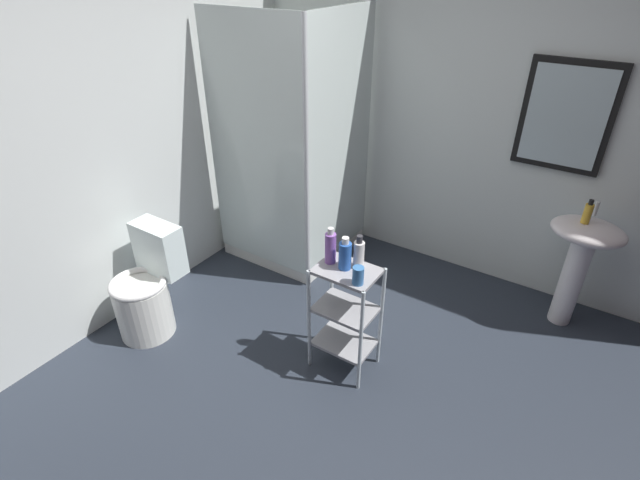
% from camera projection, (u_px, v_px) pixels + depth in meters
% --- Properties ---
extents(ground_plane, '(4.20, 4.20, 0.02)m').
position_uv_depth(ground_plane, '(343.00, 406.00, 2.81)').
color(ground_plane, '#282E39').
extents(wall_back, '(4.20, 0.14, 2.50)m').
position_uv_depth(wall_back, '(478.00, 118.00, 3.47)').
color(wall_back, silver).
rests_on(wall_back, ground_plane).
extents(wall_left, '(0.10, 4.20, 2.50)m').
position_uv_depth(wall_left, '(99.00, 144.00, 3.02)').
color(wall_left, silver).
rests_on(wall_left, ground_plane).
extents(shower_stall, '(0.92, 0.92, 2.00)m').
position_uv_depth(shower_stall, '(297.00, 206.00, 3.99)').
color(shower_stall, white).
rests_on(shower_stall, ground_plane).
extents(pedestal_sink, '(0.46, 0.37, 0.81)m').
position_uv_depth(pedestal_sink, '(581.00, 253.00, 3.16)').
color(pedestal_sink, white).
rests_on(pedestal_sink, ground_plane).
extents(sink_faucet, '(0.03, 0.03, 0.10)m').
position_uv_depth(sink_faucet, '(596.00, 208.00, 3.10)').
color(sink_faucet, silver).
rests_on(sink_faucet, pedestal_sink).
extents(toilet, '(0.37, 0.49, 0.76)m').
position_uv_depth(toilet, '(147.00, 291.00, 3.23)').
color(toilet, white).
rests_on(toilet, ground_plane).
extents(storage_cart, '(0.38, 0.28, 0.74)m').
position_uv_depth(storage_cart, '(345.00, 311.00, 2.87)').
color(storage_cart, silver).
rests_on(storage_cart, ground_plane).
extents(hand_soap_bottle, '(0.05, 0.05, 0.16)m').
position_uv_depth(hand_soap_bottle, '(588.00, 213.00, 3.00)').
color(hand_soap_bottle, gold).
rests_on(hand_soap_bottle, pedestal_sink).
extents(conditioner_bottle_purple, '(0.06, 0.06, 0.23)m').
position_uv_depth(conditioner_bottle_purple, '(330.00, 247.00, 2.72)').
color(conditioner_bottle_purple, '#8754AE').
rests_on(conditioner_bottle_purple, storage_cart).
extents(lotion_bottle_white, '(0.06, 0.06, 0.21)m').
position_uv_depth(lotion_bottle_white, '(359.00, 254.00, 2.69)').
color(lotion_bottle_white, white).
rests_on(lotion_bottle_white, storage_cart).
extents(shampoo_bottle_blue, '(0.07, 0.07, 0.20)m').
position_uv_depth(shampoo_bottle_blue, '(345.00, 255.00, 2.68)').
color(shampoo_bottle_blue, '#2555AF').
rests_on(shampoo_bottle_blue, storage_cart).
extents(rinse_cup, '(0.06, 0.06, 0.11)m').
position_uv_depth(rinse_cup, '(358.00, 276.00, 2.57)').
color(rinse_cup, '#3870B2').
rests_on(rinse_cup, storage_cart).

